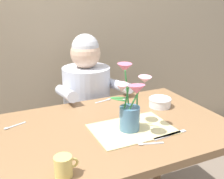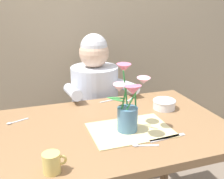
{
  "view_description": "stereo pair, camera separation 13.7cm",
  "coord_description": "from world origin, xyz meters",
  "px_view_note": "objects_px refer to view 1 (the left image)",
  "views": [
    {
      "loc": [
        -0.53,
        -1.13,
        1.36
      ],
      "look_at": [
        0.02,
        0.05,
        0.92
      ],
      "focal_mm": 43.11,
      "sensor_mm": 36.0,
      "label": 1
    },
    {
      "loc": [
        -0.4,
        -1.18,
        1.36
      ],
      "look_at": [
        0.02,
        0.05,
        0.92
      ],
      "focal_mm": 43.11,
      "sensor_mm": 36.0,
      "label": 2
    }
  ],
  "objects_px": {
    "flower_vase": "(130,104)",
    "tea_cup": "(64,166)",
    "ceramic_bowl": "(160,102)",
    "dinner_knife": "(170,135)",
    "seated_person": "(88,111)"
  },
  "relations": [
    {
      "from": "ceramic_bowl",
      "to": "flower_vase",
      "type": "bearing_deg",
      "value": -148.1
    },
    {
      "from": "flower_vase",
      "to": "ceramic_bowl",
      "type": "distance_m",
      "value": 0.38
    },
    {
      "from": "ceramic_bowl",
      "to": "dinner_knife",
      "type": "height_order",
      "value": "ceramic_bowl"
    },
    {
      "from": "flower_vase",
      "to": "tea_cup",
      "type": "bearing_deg",
      "value": -151.02
    },
    {
      "from": "seated_person",
      "to": "tea_cup",
      "type": "bearing_deg",
      "value": -112.71
    },
    {
      "from": "seated_person",
      "to": "flower_vase",
      "type": "relative_size",
      "value": 3.48
    },
    {
      "from": "flower_vase",
      "to": "tea_cup",
      "type": "relative_size",
      "value": 3.51
    },
    {
      "from": "seated_person",
      "to": "dinner_knife",
      "type": "distance_m",
      "value": 0.85
    },
    {
      "from": "dinner_knife",
      "to": "ceramic_bowl",
      "type": "bearing_deg",
      "value": 59.36
    },
    {
      "from": "flower_vase",
      "to": "ceramic_bowl",
      "type": "bearing_deg",
      "value": 31.9
    },
    {
      "from": "ceramic_bowl",
      "to": "seated_person",
      "type": "bearing_deg",
      "value": 120.13
    },
    {
      "from": "flower_vase",
      "to": "dinner_knife",
      "type": "relative_size",
      "value": 1.72
    },
    {
      "from": "flower_vase",
      "to": "tea_cup",
      "type": "height_order",
      "value": "flower_vase"
    },
    {
      "from": "dinner_knife",
      "to": "flower_vase",
      "type": "bearing_deg",
      "value": 135.17
    },
    {
      "from": "flower_vase",
      "to": "ceramic_bowl",
      "type": "xyz_separation_m",
      "value": [
        0.31,
        0.19,
        -0.11
      ]
    }
  ]
}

